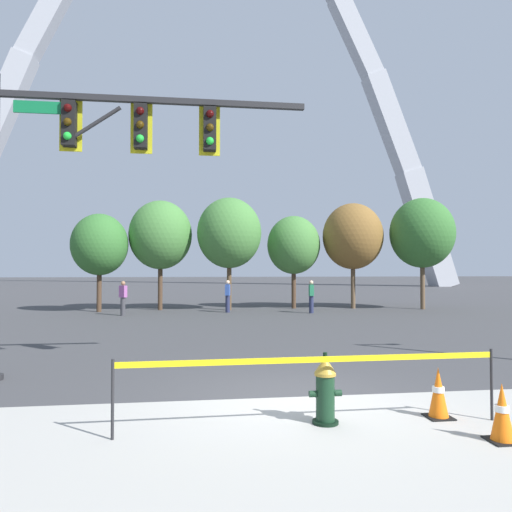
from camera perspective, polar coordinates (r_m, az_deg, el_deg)
ground_plane at (r=8.31m, az=4.35°, el=-16.54°), size 240.00×240.00×0.00m
fire_hydrant at (r=6.95m, az=8.24°, el=-15.55°), size 0.46×0.48×0.99m
caution_tape_barrier at (r=6.63m, az=6.87°, el=-14.23°), size 5.24×0.13×1.01m
traffic_cone_by_hydrant at (r=7.62m, az=20.93°, el=-15.04°), size 0.36×0.36×0.73m
traffic_cone_mid_sidewalk at (r=6.95m, az=27.30°, el=-16.32°), size 0.36×0.36×0.73m
traffic_signal_gantry at (r=10.32m, az=-19.54°, el=10.38°), size 6.42×0.44×6.00m
monument_arch at (r=58.87m, az=-5.79°, el=18.39°), size 60.76×2.64×50.29m
tree_far_left at (r=25.23m, az=-18.16°, el=1.29°), size 2.81×2.81×4.92m
tree_left_mid at (r=25.55m, az=-11.32°, el=2.46°), size 3.28×3.28×5.73m
tree_center_left at (r=25.07m, az=-3.21°, el=2.74°), size 3.36×3.36×5.88m
tree_center_right at (r=26.12m, az=4.51°, el=1.30°), size 2.88×2.88×5.04m
tree_right_mid at (r=26.61m, az=11.47°, el=2.30°), size 3.27×3.27×5.73m
tree_far_right at (r=27.09m, az=19.20°, el=2.59°), size 3.40×3.40×5.94m
pedestrian_walking_left at (r=23.41m, az=6.61°, el=-4.80°), size 0.22×0.35×1.59m
pedestrian_standing_center at (r=23.71m, az=-3.40°, el=-4.76°), size 0.28×0.38×1.59m
pedestrian_walking_right at (r=22.89m, az=-15.58°, el=-4.83°), size 0.39×0.37×1.59m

